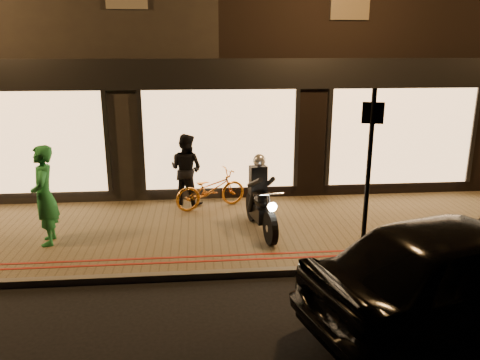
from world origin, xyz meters
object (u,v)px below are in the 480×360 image
object	(u,v)px
bicycle_gold	(211,189)
sign_post	(369,168)
person_green	(44,196)
motorcycle	(260,202)
parked_car	(466,271)

from	to	relation	value
bicycle_gold	sign_post	bearing A→B (deg)	-161.86
sign_post	bicycle_gold	bearing A→B (deg)	129.95
person_green	sign_post	bearing A→B (deg)	66.34
sign_post	person_green	bearing A→B (deg)	167.28
person_green	motorcycle	bearing A→B (deg)	82.29
motorcycle	person_green	bearing A→B (deg)	174.54
motorcycle	parked_car	size ratio (longest dim) A/B	0.41
motorcycle	bicycle_gold	bearing A→B (deg)	113.21
parked_car	motorcycle	bearing A→B (deg)	18.43
person_green	parked_car	world-z (taller)	person_green
parked_car	person_green	bearing A→B (deg)	47.40
motorcycle	sign_post	distance (m)	2.46
sign_post	person_green	size ratio (longest dim) A/B	1.58
parked_car	sign_post	bearing A→B (deg)	5.88
sign_post	parked_car	world-z (taller)	sign_post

